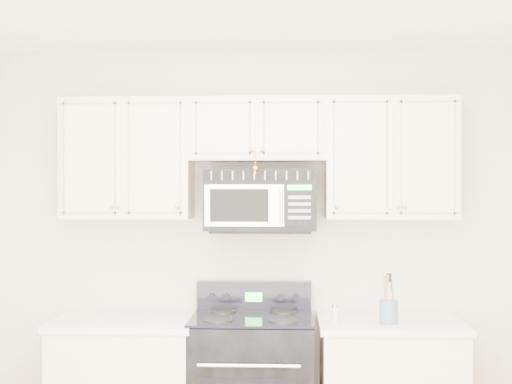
{
  "coord_description": "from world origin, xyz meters",
  "views": [
    {
      "loc": [
        0.19,
        -2.87,
        1.71
      ],
      "look_at": [
        0.0,
        1.3,
        1.69
      ],
      "focal_mm": 50.0,
      "sensor_mm": 36.0,
      "label": 1
    }
  ],
  "objects": [
    {
      "name": "upper_cabinets",
      "position": [
        -0.0,
        1.58,
        1.93
      ],
      "size": [
        2.44,
        0.37,
        0.75
      ],
      "color": "beige",
      "rests_on": "ground"
    },
    {
      "name": "shaker_salt",
      "position": [
        0.47,
        1.42,
        0.96
      ],
      "size": [
        0.04,
        0.04,
        0.09
      ],
      "color": "silver",
      "rests_on": "base_cabinet_right"
    },
    {
      "name": "shaker_pepper",
      "position": [
        0.47,
        1.38,
        0.97
      ],
      "size": [
        0.04,
        0.04,
        0.1
      ],
      "color": "silver",
      "rests_on": "base_cabinet_right"
    },
    {
      "name": "room",
      "position": [
        0.0,
        0.0,
        1.3
      ],
      "size": [
        3.51,
        3.51,
        2.61
      ],
      "color": "olive",
      "rests_on": "ground"
    },
    {
      "name": "microwave",
      "position": [
        0.02,
        1.57,
        1.64
      ],
      "size": [
        0.68,
        0.39,
        0.38
      ],
      "color": "black",
      "rests_on": "ground"
    },
    {
      "name": "utensil_crock",
      "position": [
        0.77,
        1.32,
        0.99
      ],
      "size": [
        0.11,
        0.11,
        0.29
      ],
      "color": "#4A658A",
      "rests_on": "base_cabinet_right"
    }
  ]
}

